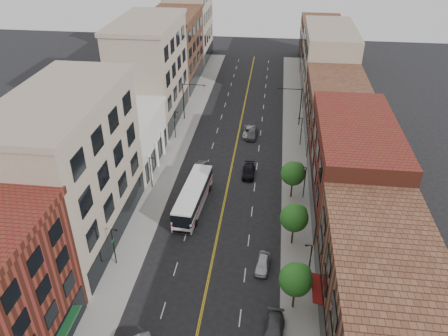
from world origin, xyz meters
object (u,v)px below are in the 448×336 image
at_px(city_bus, 193,196).
at_px(car_lane_behind, 200,167).
at_px(car_lane_b, 249,132).
at_px(car_parked_mid, 274,332).
at_px(car_parked_far, 263,263).
at_px(car_lane_c, 252,134).
at_px(car_lane_a, 249,172).

relative_size(city_bus, car_lane_behind, 3.09).
bearing_deg(car_lane_b, city_bus, -104.75).
relative_size(car_parked_mid, car_parked_far, 1.24).
xyz_separation_m(car_lane_behind, car_lane_b, (6.78, 13.12, 0.00)).
distance_m(car_parked_mid, car_lane_behind, 31.94).
xyz_separation_m(car_parked_mid, car_lane_b, (-5.45, 42.62, -0.03)).
bearing_deg(car_lane_behind, car_parked_far, 125.72).
relative_size(city_bus, car_lane_c, 2.87).
relative_size(car_parked_far, car_lane_c, 0.89).
distance_m(car_lane_behind, car_lane_b, 14.76).
bearing_deg(car_parked_mid, car_lane_b, 101.33).
bearing_deg(city_bus, car_parked_mid, -55.94).
height_order(city_bus, car_parked_mid, city_bus).
bearing_deg(car_lane_a, car_lane_b, 93.63).
relative_size(car_lane_behind, car_lane_a, 0.90).
bearing_deg(car_lane_behind, city_bus, 102.20).
distance_m(city_bus, car_lane_behind, 9.70).
bearing_deg(car_lane_a, car_parked_far, -81.38).
xyz_separation_m(car_lane_b, car_lane_c, (0.57, -0.83, 0.07)).
distance_m(city_bus, car_parked_mid, 23.02).
height_order(car_parked_far, car_lane_b, car_lane_b).
xyz_separation_m(city_bus, car_lane_behind, (-0.74, 9.60, -1.18)).
bearing_deg(car_lane_c, car_parked_mid, -80.00).
bearing_deg(car_parked_far, car_lane_b, 102.23).
distance_m(car_lane_behind, car_lane_c, 14.32).
bearing_deg(car_lane_c, car_parked_far, -80.69).
relative_size(car_parked_mid, car_lane_b, 1.00).
distance_m(car_lane_a, car_lane_b, 13.63).
bearing_deg(car_parked_mid, car_lane_c, 100.71).
xyz_separation_m(car_lane_a, car_lane_b, (-0.91, 13.60, 0.02)).
height_order(city_bus, car_lane_b, city_bus).
height_order(car_lane_b, car_lane_c, car_lane_c).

